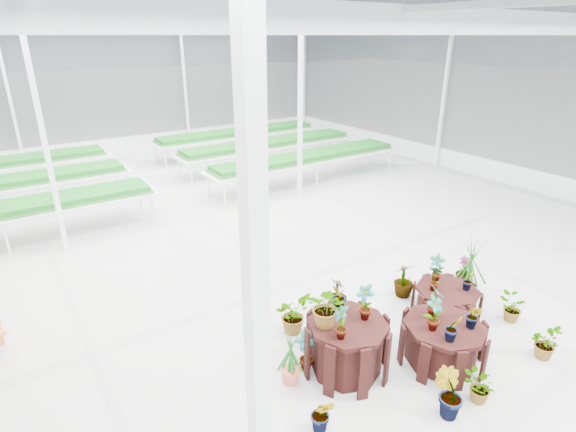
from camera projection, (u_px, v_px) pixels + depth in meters
ground_plane at (293, 292)px, 7.91m from camera, size 24.00×24.00×0.00m
greenhouse_shell at (293, 168)px, 7.07m from camera, size 18.00×24.00×4.50m
steel_frame at (293, 168)px, 7.07m from camera, size 18.00×24.00×4.50m
nursery_benches at (154, 173)px, 13.27m from camera, size 16.00×7.00×0.84m
plinth_tall at (347, 347)px, 5.93m from camera, size 1.39×1.39×0.75m
plinth_mid at (442, 343)px, 6.12m from camera, size 1.38×1.38×0.60m
plinth_low at (446, 301)px, 7.21m from camera, size 1.19×1.19×0.46m
nursery_plants at (399, 310)px, 6.50m from camera, size 4.47×3.05×1.30m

